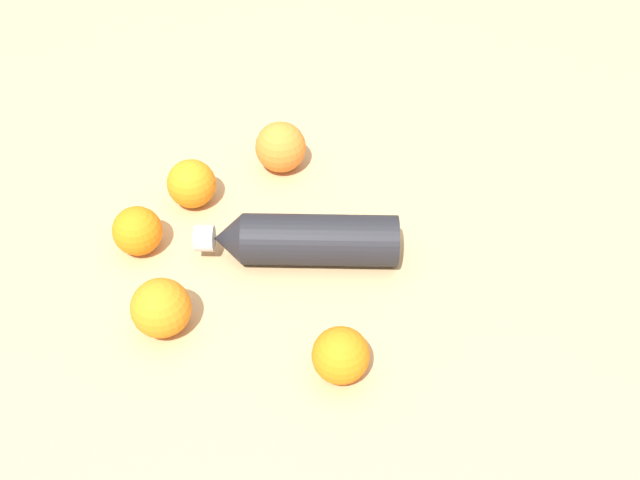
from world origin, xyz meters
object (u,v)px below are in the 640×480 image
orange_3 (281,147)px  orange_4 (341,355)px  water_bottle (303,240)px  orange_0 (192,184)px  orange_2 (161,308)px  orange_1 (137,231)px

orange_3 → orange_4: (0.27, -0.25, -0.00)m
water_bottle → orange_0: orange_0 is taller
orange_2 → orange_4: (0.21, 0.07, -0.00)m
water_bottle → orange_0: size_ratio=3.60×
orange_2 → water_bottle: bearing=69.7°
orange_2 → orange_1: bearing=146.1°
orange_4 → orange_0: bearing=160.0°
orange_3 → orange_0: bearing=-112.6°
orange_4 → orange_1: bearing=178.0°
water_bottle → orange_2: orange_2 is taller
orange_2 → orange_0: bearing=122.6°
orange_1 → orange_4: same height
orange_0 → orange_3: size_ratio=0.92×
orange_2 → orange_3: (-0.06, 0.32, 0.00)m
orange_0 → orange_1: size_ratio=1.05×
orange_1 → orange_3: 0.25m
orange_0 → water_bottle: bearing=0.4°
water_bottle → orange_3: orange_3 is taller
orange_1 → orange_4: bearing=-2.0°
water_bottle → orange_2: (-0.07, -0.19, 0.00)m
water_bottle → orange_1: bearing=-3.3°
water_bottle → orange_4: same height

